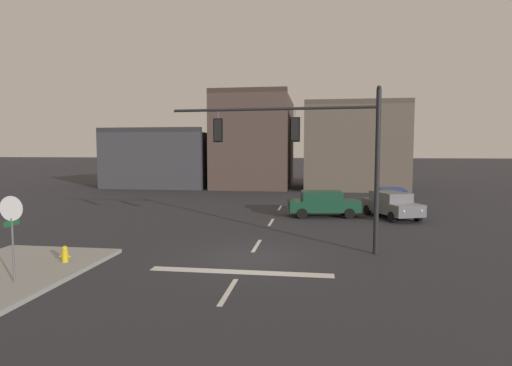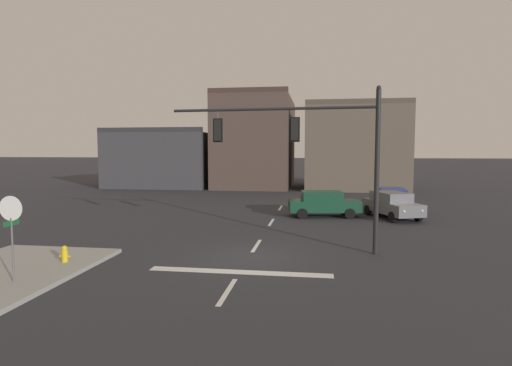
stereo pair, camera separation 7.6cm
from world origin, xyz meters
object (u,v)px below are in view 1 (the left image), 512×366
Objects in this scene: signal_mast_near_side at (313,144)px; stop_sign at (12,218)px; car_lot_farside at (391,199)px; car_lot_nearside at (323,203)px; car_lot_middle at (391,204)px; fire_hydrant at (65,257)px.

signal_mast_near_side is 11.03m from stop_sign.
stop_sign reaches higher than car_lot_farside.
car_lot_farside is (4.64, 2.77, 0.00)m from car_lot_nearside.
car_lot_middle reaches higher than fire_hydrant.
car_lot_nearside and car_lot_farside have the same top height.
car_lot_nearside and car_lot_middle have the same top height.
stop_sign is 0.63× the size of car_lot_farside.
car_lot_nearside reaches higher than fire_hydrant.
fire_hydrant is (-9.46, -12.69, -0.53)m from car_lot_nearside.
car_lot_farside is (14.22, 17.87, -1.29)m from stop_sign.
car_lot_farside is at bearing 66.10° from signal_mast_near_side.
signal_mast_near_side is 9.81m from car_lot_nearside.
car_lot_nearside is (9.58, 15.10, -1.29)m from stop_sign.
stop_sign is at bearing -132.25° from car_lot_middle.
car_lot_middle is at bearing 47.75° from stop_sign.
car_lot_farside is 20.93m from fire_hydrant.
car_lot_nearside is 1.03× the size of car_lot_farside.
car_lot_middle is 2.77m from car_lot_farside.
stop_sign is 0.60× the size of car_lot_middle.
signal_mast_near_side is 3.07× the size of stop_sign.
car_lot_farside is at bearing 30.84° from car_lot_nearside.
car_lot_farside is at bearing 80.35° from car_lot_middle.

